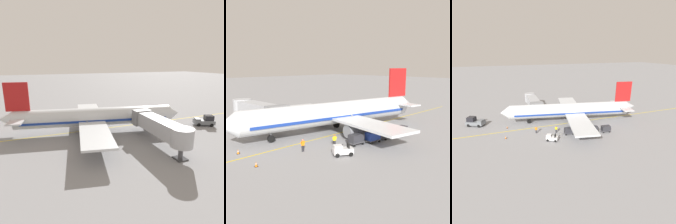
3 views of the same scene
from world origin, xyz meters
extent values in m
plane|color=gray|center=(0.00, 0.00, 0.00)|extent=(400.00, 400.00, 0.00)
cube|color=gold|center=(0.00, 0.00, 0.00)|extent=(0.24, 80.00, 0.01)
cylinder|color=silver|center=(1.28, 0.54, 3.29)|extent=(9.86, 32.11, 3.70)
cube|color=#193899|center=(1.28, 0.54, 2.82)|extent=(9.40, 29.60, 0.44)
cone|color=silver|center=(4.63, 17.41, 3.29)|extent=(4.02, 3.06, 3.63)
cone|color=silver|center=(-2.11, -16.53, 3.58)|extent=(3.63, 3.36, 3.14)
cube|color=black|center=(4.28, 15.64, 3.93)|extent=(2.94, 1.62, 0.60)
cube|color=silver|center=(1.09, -0.44, 2.64)|extent=(30.44, 10.94, 0.36)
cylinder|color=gray|center=(-4.15, 1.41, 1.39)|extent=(2.59, 3.53, 2.00)
cylinder|color=gray|center=(6.64, -0.73, 1.39)|extent=(2.59, 3.53, 2.00)
cube|color=red|center=(-1.64, -14.18, 7.88)|extent=(1.17, 4.38, 5.50)
cube|color=silver|center=(-1.60, -13.98, 3.84)|extent=(10.31, 4.50, 0.24)
cylinder|color=black|center=(3.46, 11.52, 0.55)|extent=(0.66, 1.17, 1.10)
cylinder|color=gray|center=(3.46, 11.52, 2.10)|extent=(0.24, 0.24, 2.00)
cylinder|color=black|center=(-1.36, -0.98, 0.55)|extent=(0.66, 1.17, 1.10)
cylinder|color=gray|center=(-1.36, -0.98, 2.10)|extent=(0.24, 0.24, 2.00)
cylinder|color=black|center=(3.15, -1.87, 0.55)|extent=(0.66, 1.17, 1.10)
cylinder|color=gray|center=(3.15, -1.87, 2.10)|extent=(0.24, 0.24, 2.00)
cube|color=#A8AAAF|center=(11.35, 8.77, 3.49)|extent=(12.69, 2.80, 2.60)
cube|color=gray|center=(5.81, 8.77, 3.49)|extent=(2.00, 3.50, 2.99)
cylinder|color=#A8AAAF|center=(17.69, 8.77, 3.49)|extent=(3.36, 3.36, 2.86)
cylinder|color=#4C4C51|center=(17.69, 8.77, 1.09)|extent=(0.70, 0.70, 2.19)
cube|color=#38383A|center=(17.69, 8.77, 0.08)|extent=(1.80, 1.80, 0.16)
cube|color=slate|center=(6.40, 24.97, 0.85)|extent=(3.93, 4.92, 0.90)
cube|color=black|center=(6.84, 25.85, 1.85)|extent=(2.30, 2.39, 1.10)
cube|color=slate|center=(5.72, 23.59, 1.48)|extent=(2.16, 1.82, 0.36)
cylinder|color=black|center=(6.60, 23.27, 0.40)|extent=(0.67, 0.87, 0.80)
cylinder|color=black|center=(4.93, 24.10, 0.40)|extent=(0.67, 0.87, 0.80)
cylinder|color=black|center=(7.88, 25.83, 0.40)|extent=(0.67, 0.87, 0.80)
cylinder|color=black|center=(6.20, 26.66, 0.40)|extent=(0.67, 0.87, 0.80)
cube|color=silver|center=(-8.17, 8.37, 0.63)|extent=(2.31, 2.76, 0.70)
cube|color=silver|center=(-7.82, 8.96, 1.20)|extent=(1.41, 1.42, 0.44)
cube|color=black|center=(-8.52, 7.78, 1.30)|extent=(0.80, 0.57, 0.64)
cylinder|color=black|center=(-8.10, 8.48, 1.28)|extent=(0.20, 0.27, 0.54)
cylinder|color=black|center=(-8.19, 9.40, 0.28)|extent=(0.46, 0.58, 0.56)
cylinder|color=black|center=(-7.26, 8.85, 0.28)|extent=(0.46, 0.58, 0.56)
cylinder|color=black|center=(-9.08, 7.89, 0.28)|extent=(0.46, 0.58, 0.56)
cylinder|color=black|center=(-8.15, 7.34, 0.28)|extent=(0.46, 0.58, 0.56)
cube|color=#4C4C51|center=(-6.36, 3.76, 0.42)|extent=(1.50, 2.31, 0.12)
cube|color=#2D2D33|center=(-6.36, 3.76, 1.03)|extent=(1.43, 2.20, 1.10)
cylinder|color=#4C4C51|center=(-6.23, 5.21, 0.41)|extent=(0.14, 0.70, 0.07)
cylinder|color=black|center=(-6.84, 4.64, 0.18)|extent=(0.15, 0.37, 0.36)
cylinder|color=black|center=(-5.74, 4.53, 0.18)|extent=(0.15, 0.37, 0.36)
cylinder|color=black|center=(-6.99, 3.00, 0.18)|extent=(0.15, 0.37, 0.36)
cylinder|color=black|center=(-5.89, 2.89, 0.18)|extent=(0.15, 0.37, 0.36)
cube|color=#4C4C51|center=(-7.35, 1.14, 0.42)|extent=(1.50, 2.31, 0.12)
cube|color=#233D9E|center=(-7.35, 1.14, 1.03)|extent=(1.43, 2.20, 1.10)
cylinder|color=#4C4C51|center=(-7.21, 2.59, 0.41)|extent=(0.14, 0.70, 0.07)
cylinder|color=black|center=(-7.82, 2.02, 0.18)|extent=(0.15, 0.37, 0.36)
cylinder|color=black|center=(-6.72, 1.91, 0.18)|extent=(0.15, 0.37, 0.36)
cylinder|color=black|center=(-7.98, 0.38, 0.18)|extent=(0.15, 0.37, 0.36)
cylinder|color=black|center=(-6.88, 0.27, 0.18)|extent=(0.15, 0.37, 0.36)
cube|color=#4C4C51|center=(-7.55, -2.04, 0.42)|extent=(1.50, 2.31, 0.12)
cube|color=#2D2D33|center=(-7.55, -2.04, 1.03)|extent=(1.43, 2.20, 1.10)
cylinder|color=#4C4C51|center=(-7.41, -0.60, 0.41)|extent=(0.14, 0.70, 0.07)
cylinder|color=black|center=(-8.02, -1.16, 0.18)|extent=(0.15, 0.37, 0.36)
cylinder|color=black|center=(-6.92, -1.27, 0.18)|extent=(0.15, 0.37, 0.36)
cylinder|color=black|center=(-8.18, -2.81, 0.18)|extent=(0.15, 0.37, 0.36)
cylinder|color=black|center=(-7.08, -2.91, 0.18)|extent=(0.15, 0.37, 0.36)
cube|color=#4C4C51|center=(-8.19, -5.07, 0.42)|extent=(1.50, 2.31, 0.12)
cube|color=#2D2D33|center=(-8.19, -5.07, 1.03)|extent=(1.43, 2.20, 1.10)
cylinder|color=#4C4C51|center=(-8.05, -3.62, 0.41)|extent=(0.14, 0.70, 0.07)
cylinder|color=black|center=(-8.66, -4.19, 0.18)|extent=(0.15, 0.37, 0.36)
cylinder|color=black|center=(-7.56, -4.30, 0.18)|extent=(0.15, 0.37, 0.36)
cylinder|color=black|center=(-8.82, -5.84, 0.18)|extent=(0.15, 0.37, 0.36)
cylinder|color=black|center=(-7.72, -5.94, 0.18)|extent=(0.15, 0.37, 0.36)
cylinder|color=#232328|center=(-3.69, 0.67, 0.42)|extent=(0.15, 0.15, 0.85)
cylinder|color=#232328|center=(-3.52, 0.77, 0.42)|extent=(0.15, 0.15, 0.85)
cube|color=orange|center=(-3.61, 0.72, 1.15)|extent=(0.45, 0.40, 0.60)
cylinder|color=orange|center=(-3.82, 0.59, 1.10)|extent=(0.24, 0.19, 0.57)
cylinder|color=orange|center=(-3.39, 0.84, 1.10)|extent=(0.24, 0.19, 0.57)
sphere|color=tan|center=(-3.61, 0.72, 1.58)|extent=(0.22, 0.22, 0.22)
cube|color=red|center=(-3.61, 0.72, 1.60)|extent=(0.27, 0.20, 0.10)
cylinder|color=#232328|center=(-3.28, 11.01, 0.42)|extent=(0.15, 0.15, 0.85)
cylinder|color=#232328|center=(-3.31, 10.81, 0.42)|extent=(0.15, 0.15, 0.85)
cube|color=orange|center=(-3.29, 10.91, 1.15)|extent=(0.29, 0.41, 0.60)
cylinder|color=orange|center=(-3.26, 11.16, 1.10)|extent=(0.12, 0.23, 0.57)
cylinder|color=orange|center=(-3.32, 10.66, 1.10)|extent=(0.12, 0.23, 0.57)
sphere|color=tan|center=(-3.29, 10.91, 1.58)|extent=(0.22, 0.22, 0.22)
cube|color=red|center=(-3.29, 10.91, 1.60)|extent=(0.11, 0.27, 0.10)
cylinder|color=#232328|center=(-4.58, 6.44, 0.42)|extent=(0.15, 0.15, 0.85)
cylinder|color=#232328|center=(-4.66, 6.26, 0.42)|extent=(0.15, 0.15, 0.85)
cube|color=yellow|center=(-4.62, 6.35, 1.15)|extent=(0.37, 0.44, 0.60)
cylinder|color=yellow|center=(-4.52, 6.57, 1.10)|extent=(0.17, 0.24, 0.57)
cylinder|color=yellow|center=(-4.72, 6.12, 1.10)|extent=(0.17, 0.24, 0.57)
sphere|color=#997051|center=(-4.62, 6.35, 1.58)|extent=(0.22, 0.22, 0.22)
cube|color=red|center=(-4.62, 6.35, 1.60)|extent=(0.18, 0.27, 0.10)
cube|color=black|center=(1.93, 17.33, 0.02)|extent=(0.36, 0.36, 0.04)
cone|color=orange|center=(1.93, 17.33, 0.32)|extent=(0.30, 0.30, 0.55)
cylinder|color=white|center=(1.93, 17.33, 0.34)|extent=(0.21, 0.21, 0.06)
cube|color=black|center=(-3.77, 17.94, 0.02)|extent=(0.36, 0.36, 0.04)
cone|color=orange|center=(-3.77, 17.94, 0.32)|extent=(0.30, 0.30, 0.55)
cylinder|color=white|center=(-3.77, 17.94, 0.34)|extent=(0.21, 0.21, 0.06)
camera|label=1|loc=(39.47, -10.97, 14.43)|focal=31.86mm
camera|label=2|loc=(-30.39, 31.96, 11.33)|focal=43.06mm
camera|label=3|loc=(-42.15, 17.64, 18.87)|focal=28.80mm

